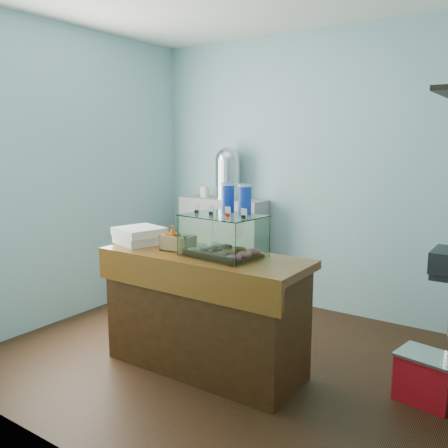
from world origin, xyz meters
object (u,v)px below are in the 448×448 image
Objects in this scene: counter at (204,311)px; coffee_urn at (228,172)px; display_case at (226,232)px; red_cooler at (427,378)px.

counter is 2.03m from coffee_urn.
coffee_urn is at bearing 117.96° from counter.
red_cooler is at bearing 21.87° from display_case.
display_case is 1.04× the size of coffee_urn.
red_cooler is (2.35, -1.14, -1.23)m from coffee_urn.
counter is 3.84× the size of red_cooler.
red_cooler is at bearing 16.61° from counter.
display_case is at bearing -56.61° from coffee_urn.
counter is 0.64m from display_case.
coffee_urn reaches higher than red_cooler.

